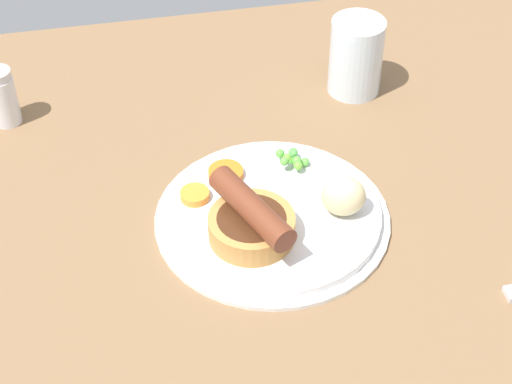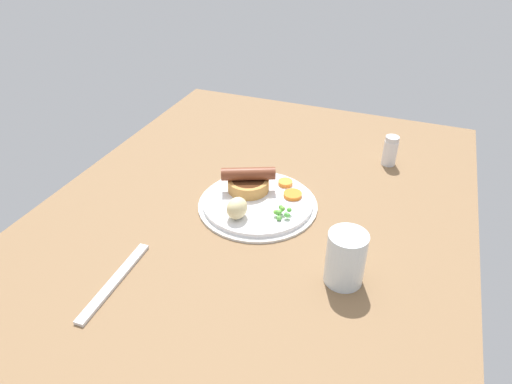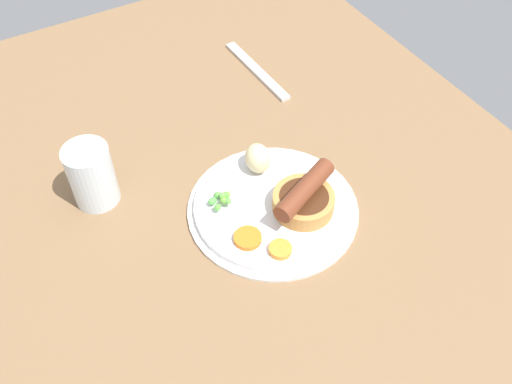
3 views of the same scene
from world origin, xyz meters
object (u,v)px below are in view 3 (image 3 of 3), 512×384
at_px(carrot_slice_0, 248,238).
at_px(drinking_glass, 92,175).
at_px(sausage_pudding, 304,198).
at_px(pea_pile, 221,199).
at_px(fork, 257,70).
at_px(dinner_plate, 272,208).
at_px(carrot_slice_2, 280,249).
at_px(potato_chunk_0, 258,158).

relative_size(carrot_slice_0, drinking_glass, 0.40).
height_order(sausage_pudding, pea_pile, sausage_pudding).
height_order(fork, drinking_glass, drinking_glass).
bearing_deg(carrot_slice_0, dinner_plate, -58.23).
bearing_deg(carrot_slice_0, carrot_slice_2, -143.30).
relative_size(sausage_pudding, carrot_slice_2, 3.68).
bearing_deg(dinner_plate, fork, -26.24).
bearing_deg(potato_chunk_0, drinking_glass, 70.78).
xyz_separation_m(sausage_pudding, drinking_glass, (0.17, 0.23, 0.01)).
relative_size(pea_pile, carrot_slice_2, 1.14).
distance_m(pea_pile, potato_chunk_0, 0.08).
xyz_separation_m(dinner_plate, pea_pile, (0.03, 0.06, 0.02)).
distance_m(potato_chunk_0, drinking_glass, 0.22).
relative_size(dinner_plate, sausage_pudding, 2.17).
bearing_deg(potato_chunk_0, carrot_slice_0, 143.99).
bearing_deg(fork, carrot_slice_0, 146.11).
distance_m(dinner_plate, potato_chunk_0, 0.07).
bearing_deg(fork, sausage_pudding, 159.00).
distance_m(dinner_plate, carrot_slice_0, 0.07).
bearing_deg(drinking_glass, potato_chunk_0, -109.22).
distance_m(carrot_slice_0, drinking_glass, 0.22).
bearing_deg(sausage_pudding, drinking_glass, -59.93).
xyz_separation_m(sausage_pudding, carrot_slice_0, (-0.01, 0.09, -0.02)).
distance_m(carrot_slice_2, drinking_glass, 0.27).
bearing_deg(dinner_plate, carrot_slice_0, 121.77).
relative_size(pea_pile, potato_chunk_0, 0.77).
bearing_deg(pea_pile, sausage_pudding, -123.58).
bearing_deg(carrot_slice_2, dinner_plate, -23.58).
bearing_deg(potato_chunk_0, sausage_pudding, -170.54).
height_order(carrot_slice_0, fork, carrot_slice_0).
distance_m(dinner_plate, sausage_pudding, 0.05).
bearing_deg(pea_pile, carrot_slice_2, -165.04).
xyz_separation_m(dinner_plate, potato_chunk_0, (0.07, -0.02, 0.03)).
height_order(sausage_pudding, carrot_slice_2, sausage_pudding).
relative_size(sausage_pudding, pea_pile, 3.24).
height_order(dinner_plate, potato_chunk_0, potato_chunk_0).
distance_m(fork, drinking_glass, 0.36).
relative_size(dinner_plate, potato_chunk_0, 5.39).
xyz_separation_m(carrot_slice_2, fork, (0.35, -0.17, -0.02)).
bearing_deg(carrot_slice_2, sausage_pudding, -54.61).
distance_m(dinner_plate, pea_pile, 0.07).
relative_size(carrot_slice_0, carrot_slice_2, 1.23).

